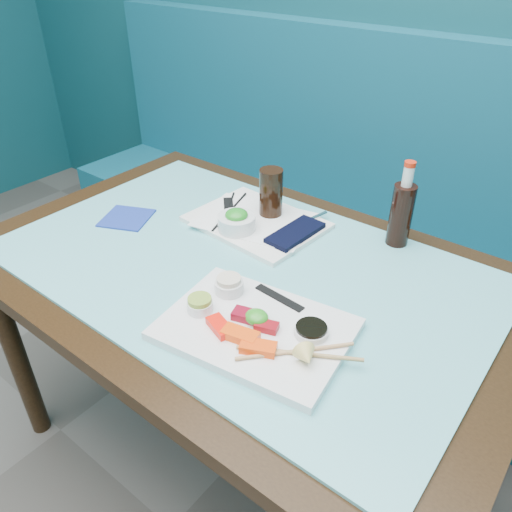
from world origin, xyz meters
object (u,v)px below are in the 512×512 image
Objects in this scene: dining_table at (241,292)px; seaweed_bowl at (237,223)px; booth_bench at (373,250)px; blue_napkin at (127,218)px; serving_tray at (256,222)px; cola_glass at (271,192)px; cola_bottle_body at (401,215)px; sashimi_plate at (256,329)px.

dining_table is 13.28× the size of seaweed_bowl.
booth_bench is 22.83× the size of blue_napkin.
booth_bench is at bearing 86.04° from serving_tray.
seaweed_bowl is 0.76× the size of cola_glass.
seaweed_bowl is at bearing -148.11° from cola_bottle_body.
dining_table is 10.08× the size of cola_glass.
cola_bottle_body reaches higher than cola_glass.
cola_bottle_body is (0.35, 0.10, 0.00)m from cola_glass.
serving_tray is at bearing -98.09° from booth_bench.
seaweed_bowl is (-0.10, -0.73, 0.42)m from booth_bench.
serving_tray is 0.09m from cola_glass.
booth_bench reaches higher than blue_napkin.
booth_bench is 2.14× the size of dining_table.
cola_bottle_body is at bearing 51.86° from dining_table.
blue_napkin is (-0.33, -0.26, -0.08)m from cola_glass.
booth_bench is at bearing 64.49° from blue_napkin.
blue_napkin is at bearing -176.57° from dining_table.
booth_bench is at bearing 81.96° from seaweed_bowl.
seaweed_bowl is at bearing 133.11° from dining_table.
sashimi_plate is at bearing -98.40° from cola_bottle_body.
dining_table is at bearing -128.14° from cola_bottle_body.
booth_bench is 1.03m from blue_napkin.
cola_glass is (0.02, 0.13, 0.05)m from seaweed_bowl.
booth_bench reaches higher than sashimi_plate.
blue_napkin is at bearing 157.75° from sashimi_plate.
cola_glass reaches higher than seaweed_bowl.
serving_tray is at bearing 33.29° from blue_napkin.
serving_tray reaches higher than dining_table.
cola_bottle_body reaches higher than blue_napkin.
seaweed_bowl reaches higher than blue_napkin.
booth_bench is 0.73m from cola_bottle_body.
cola_bottle_body is (0.27, 0.34, 0.18)m from dining_table.
sashimi_plate is 1.06× the size of serving_tray.
sashimi_plate is at bearing -14.33° from blue_napkin.
serving_tray is 0.40m from cola_bottle_body.
booth_bench is 17.75× the size of cola_bottle_body.
booth_bench is 0.85m from seaweed_bowl.
sashimi_plate is 0.51m from cola_glass.
dining_table is 0.47m from cola_bottle_body.
seaweed_bowl is at bearing 127.55° from sashimi_plate.
cola_glass is (-0.08, -0.60, 0.47)m from booth_bench.
serving_tray reaches higher than blue_napkin.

